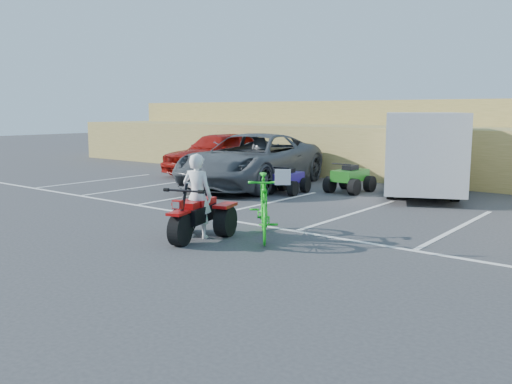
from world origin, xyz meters
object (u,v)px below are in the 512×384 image
Objects in this scene: green_dirt_bike at (264,207)px; quad_atv_blue at (288,193)px; rider at (197,196)px; grey_pickup at (252,160)px; quad_atv_green at (350,192)px; red_trike_atv at (195,239)px; red_car at (219,153)px; cargo_trailer at (422,150)px.

quad_atv_blue is (-3.17, 5.43, -0.67)m from green_dirt_bike.
green_dirt_bike is at bearing -160.91° from rider.
grey_pickup is 3.59m from quad_atv_green.
quad_atv_blue is (-2.10, 6.38, 0.00)m from red_trike_atv.
green_dirt_bike is 11.82m from red_car.
red_trike_atv is 11.82m from red_car.
grey_pickup reaches higher than rider.
cargo_trailer is 4.47m from quad_atv_blue.
red_car is (-3.51, 2.19, -0.03)m from grey_pickup.
rider is 0.30× the size of cargo_trailer.
rider is at bearing -83.54° from quad_atv_green.
cargo_trailer is (0.18, 8.02, 0.72)m from green_dirt_bike.
rider is (-0.04, 0.14, 0.88)m from red_trike_atv.
rider is at bearing 177.21° from green_dirt_bike.
red_car is (-7.45, 8.94, 0.01)m from rider.
grey_pickup is 2.16m from quad_atv_blue.
rider reaches higher than red_trike_atv.
red_trike_atv is at bearing 90.00° from rider.
quad_atv_blue is (-2.06, 6.23, -0.88)m from rider.
quad_atv_blue is (1.89, -0.52, -0.92)m from grey_pickup.
red_car is 7.02m from quad_atv_green.
grey_pickup is 5.66m from cargo_trailer.
cargo_trailer reaches higher than green_dirt_bike.
green_dirt_bike reaches higher than quad_atv_blue.
quad_atv_blue is 0.90× the size of quad_atv_green.
quad_atv_green is at bearing 77.98° from red_trike_atv.
red_trike_atv is at bearing -48.40° from red_car.
grey_pickup reaches higher than quad_atv_blue.
green_dirt_bike is at bearing -41.44° from red_car.
green_dirt_bike is 0.38× the size of cargo_trailer.
cargo_trailer is at bearing 33.20° from quad_atv_green.
green_dirt_bike is (1.12, 0.81, -0.21)m from rider.
quad_atv_green is at bearing 5.09° from grey_pickup.
red_trike_atv is 8.02m from grey_pickup.
grey_pickup is 1.12× the size of cargo_trailer.
cargo_trailer is 3.93× the size of quad_atv_green.
grey_pickup is 4.39× the size of quad_atv_green.
cargo_trailer reaches higher than rider.
red_car is 6.10m from quad_atv_blue.
cargo_trailer reaches higher than quad_atv_blue.
red_trike_atv is 0.26× the size of grey_pickup.
quad_atv_blue is at bearing -24.61° from red_car.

